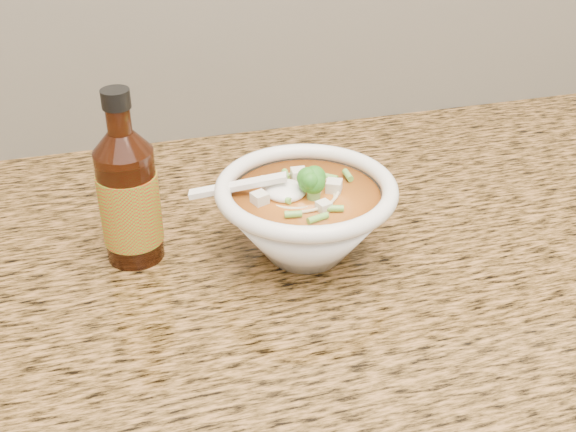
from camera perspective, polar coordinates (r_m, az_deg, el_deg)
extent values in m
cube|color=olive|center=(0.85, 7.35, -2.32)|extent=(4.00, 0.68, 0.04)
cylinder|color=white|center=(0.80, 1.38, -2.61)|extent=(0.08, 0.08, 0.01)
torus|color=white|center=(0.76, 1.46, 2.14)|extent=(0.19, 0.19, 0.02)
torus|color=beige|center=(0.77, 1.99, 1.84)|extent=(0.10, 0.10, 0.00)
torus|color=beige|center=(0.76, 1.51, 1.61)|extent=(0.09, 0.09, 0.00)
torus|color=beige|center=(0.76, 0.68, 1.31)|extent=(0.13, 0.13, 0.00)
torus|color=beige|center=(0.76, 1.30, 1.33)|extent=(0.12, 0.12, 0.00)
torus|color=beige|center=(0.77, 1.10, 1.55)|extent=(0.10, 0.10, 0.00)
torus|color=beige|center=(0.77, 1.75, 1.39)|extent=(0.10, 0.10, 0.00)
torus|color=beige|center=(0.77, 1.36, 1.10)|extent=(0.12, 0.12, 0.00)
cube|color=silver|center=(0.78, 4.94, 2.58)|extent=(0.02, 0.02, 0.01)
cube|color=silver|center=(0.78, 2.29, 2.98)|extent=(0.02, 0.02, 0.02)
cube|color=silver|center=(0.72, -0.08, 0.45)|extent=(0.02, 0.02, 0.02)
cube|color=silver|center=(0.73, 2.35, 0.46)|extent=(0.02, 0.02, 0.02)
cube|color=silver|center=(0.74, 3.33, 1.12)|extent=(0.02, 0.02, 0.01)
cube|color=silver|center=(0.77, -1.46, 2.29)|extent=(0.02, 0.02, 0.02)
ellipsoid|color=#196014|center=(0.75, 2.06, 2.63)|extent=(0.04, 0.04, 0.03)
cylinder|color=#6BB445|center=(0.79, 2.02, 3.28)|extent=(0.02, 0.01, 0.01)
cylinder|color=#6BB445|center=(0.79, 1.54, 3.45)|extent=(0.01, 0.02, 0.01)
cylinder|color=#6BB445|center=(0.71, 3.30, -0.23)|extent=(0.02, 0.02, 0.01)
cylinder|color=#6BB445|center=(0.73, -1.41, 0.50)|extent=(0.02, 0.02, 0.01)
cylinder|color=#6BB445|center=(0.79, 0.95, 3.13)|extent=(0.02, 0.01, 0.01)
cylinder|color=#6BB445|center=(0.79, 2.59, 3.18)|extent=(0.01, 0.02, 0.01)
cylinder|color=#6BB445|center=(0.78, 2.74, 2.94)|extent=(0.01, 0.02, 0.01)
cylinder|color=#6BB445|center=(0.73, -0.61, 0.64)|extent=(0.02, 0.02, 0.01)
ellipsoid|color=white|center=(0.76, -0.21, 2.01)|extent=(0.04, 0.04, 0.02)
cube|color=white|center=(0.76, -4.00, 2.40)|extent=(0.10, 0.04, 0.03)
cylinder|color=#3D1608|center=(0.78, -12.37, 0.83)|extent=(0.07, 0.07, 0.13)
cylinder|color=#3D1608|center=(0.73, -13.24, 7.39)|extent=(0.03, 0.03, 0.03)
cylinder|color=black|center=(0.73, -13.46, 9.01)|extent=(0.03, 0.03, 0.02)
cylinder|color=red|center=(0.78, -12.35, 0.67)|extent=(0.07, 0.07, 0.08)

